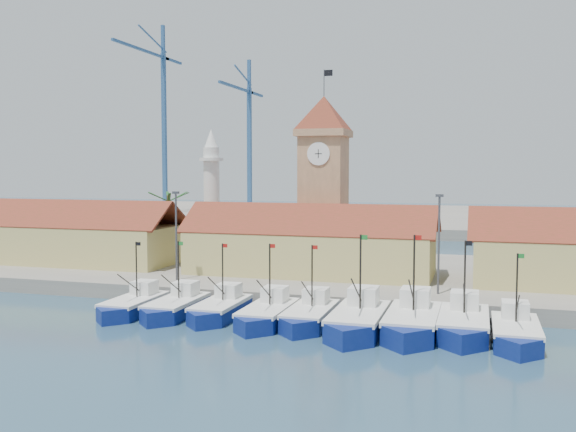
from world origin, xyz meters
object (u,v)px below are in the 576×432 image
(boat_0, at_px, (132,306))
(boat_4, at_px, (309,317))
(clock_tower, at_px, (324,176))
(minaret, at_px, (212,193))

(boat_0, xyz_separation_m, boat_4, (16.01, 0.40, 0.02))
(clock_tower, bearing_deg, boat_4, -79.32)
(boat_4, distance_m, minaret, 32.81)
(clock_tower, height_order, minaret, clock_tower)
(clock_tower, relative_size, minaret, 1.39)
(boat_0, height_order, boat_4, boat_4)
(boat_4, relative_size, minaret, 0.56)
(boat_4, xyz_separation_m, minaret, (-19.32, 24.94, 9.01))
(boat_0, relative_size, boat_4, 0.97)
(clock_tower, xyz_separation_m, minaret, (-15.00, 2.00, -2.23))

